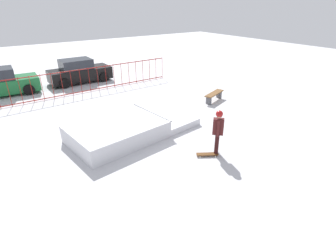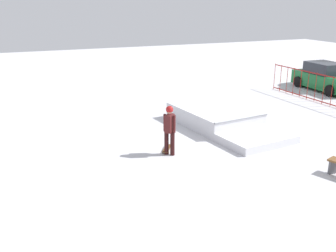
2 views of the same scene
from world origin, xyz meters
name	(u,v)px [view 1 (image 1 of 2)]	position (x,y,z in m)	size (l,w,h in m)	color
ground_plane	(138,130)	(0.00, 0.00, 0.00)	(60.00, 60.00, 0.00)	silver
skate_ramp	(127,129)	(-0.60, -0.21, 0.32)	(5.68, 3.24, 0.74)	silver
skater	(218,129)	(1.44, -3.39, 1.01)	(0.42, 0.43, 1.73)	black
skateboard	(207,154)	(1.06, -3.33, 0.08)	(0.78, 0.59, 0.09)	#593314
perimeter_fence	(85,80)	(0.00, 6.53, 0.77)	(11.56, 0.31, 1.50)	maroon
park_bench	(214,95)	(5.40, 0.84, 0.36)	(1.64, 0.91, 0.48)	brown
parked_car_green	(0,83)	(-4.35, 8.92, 0.72)	(4.16, 2.05, 1.60)	#196B33
parked_car_black	(79,72)	(0.45, 9.01, 0.72)	(4.12, 1.96, 1.60)	black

